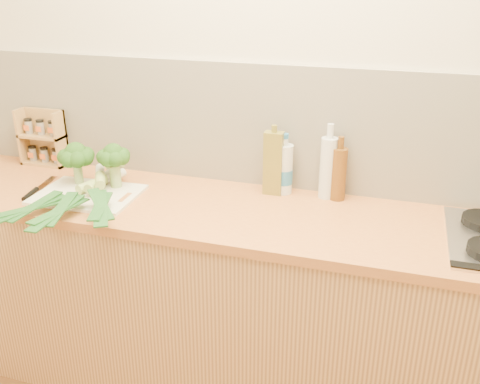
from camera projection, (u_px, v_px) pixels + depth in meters
name	position (u px, v px, depth m)	size (l,w,h in m)	color
room_shell	(274.00, 128.00, 2.31)	(3.50, 3.50, 3.50)	beige
counter	(254.00, 304.00, 2.33)	(3.20, 0.62, 0.90)	tan
chopping_board	(88.00, 195.00, 2.30)	(0.43, 0.32, 0.01)	white
broccoli_left	(76.00, 156.00, 2.35)	(0.16, 0.16, 0.19)	#87A761
broccoli_right	(114.00, 157.00, 2.31)	(0.14, 0.15, 0.20)	#87A761
leek_front	(78.00, 190.00, 2.27)	(0.26, 0.65, 0.04)	white
leek_mid	(86.00, 191.00, 2.22)	(0.11, 0.65, 0.04)	white
leek_back	(100.00, 187.00, 2.20)	(0.36, 0.56, 0.04)	white
chefs_knife	(34.00, 191.00, 2.33)	(0.08, 0.29, 0.02)	silver
spice_rack	(44.00, 140.00, 2.64)	(0.23, 0.09, 0.28)	tan
oil_tin	(273.00, 163.00, 2.28)	(0.08, 0.05, 0.31)	olive
glass_bottle	(328.00, 167.00, 2.24)	(0.07, 0.07, 0.32)	silver
amber_bottle	(339.00, 173.00, 2.23)	(0.06, 0.06, 0.28)	brown
water_bottle	(284.00, 170.00, 2.30)	(0.08, 0.08, 0.25)	silver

